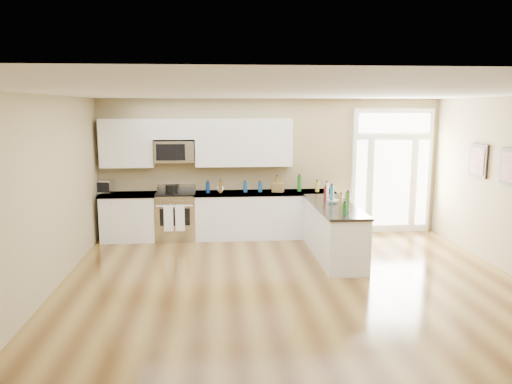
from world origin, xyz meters
TOP-DOWN VIEW (x-y plane):
  - ground at (0.00, 0.00)m, footprint 8.00×8.00m
  - room_shell at (0.00, 0.00)m, footprint 8.00×8.00m
  - back_cabinet_left at (-2.87, 3.69)m, footprint 1.10×0.66m
  - back_cabinet_right at (-0.16, 3.69)m, footprint 2.85×0.66m
  - peninsula_cabinet at (0.93, 2.24)m, footprint 0.69×2.32m
  - upper_cabinet_left at (-2.88, 3.83)m, footprint 1.04×0.33m
  - upper_cabinet_right at (-0.57, 3.83)m, footprint 1.94×0.33m
  - upper_cabinet_short at (-1.95, 3.83)m, footprint 0.82×0.33m
  - microwave at (-1.95, 3.80)m, footprint 0.78×0.41m
  - entry_door at (2.55, 3.95)m, footprint 1.70×0.10m
  - wall_art_near at (3.47, 2.20)m, footprint 0.05×0.58m
  - wall_art_far at (3.47, 1.20)m, footprint 0.05×0.58m
  - kitchen_range at (-1.94, 3.69)m, footprint 0.78×0.69m
  - stockpot at (-2.02, 3.66)m, footprint 0.23×0.23m
  - toaster_oven at (-3.35, 3.81)m, footprint 0.35×0.29m
  - cardboard_box at (0.11, 3.66)m, footprint 0.26×0.23m
  - bowl_left at (-3.35, 3.79)m, footprint 0.23×0.23m
  - bowl_peninsula at (0.93, 2.40)m, footprint 0.22×0.22m
  - cup_counter at (-1.05, 3.76)m, footprint 0.14×0.14m
  - counter_bottles at (0.31, 3.05)m, footprint 2.39×2.46m

SIDE VIEW (x-z plane):
  - ground at x=0.00m, z-range 0.00..0.00m
  - peninsula_cabinet at x=0.93m, z-range -0.04..0.90m
  - back_cabinet_right at x=-0.16m, z-range -0.03..0.91m
  - back_cabinet_left at x=-2.87m, z-range -0.03..0.91m
  - kitchen_range at x=-1.94m, z-range -0.06..1.02m
  - bowl_left at x=-3.35m, z-range 0.94..0.99m
  - bowl_peninsula at x=0.93m, z-range 0.94..1.00m
  - cup_counter at x=-1.05m, z-range 0.94..1.05m
  - cardboard_box at x=0.11m, z-range 0.94..1.12m
  - stockpot at x=-2.02m, z-range 0.95..1.13m
  - counter_bottles at x=0.31m, z-range 0.91..1.23m
  - toaster_oven at x=-3.35m, z-range 0.94..1.20m
  - entry_door at x=2.55m, z-range 0.00..2.60m
  - wall_art_near at x=3.47m, z-range 1.41..1.99m
  - wall_art_far at x=3.47m, z-range 1.41..1.99m
  - room_shell at x=0.00m, z-range -2.29..5.71m
  - microwave at x=-1.95m, z-range 1.55..1.97m
  - upper_cabinet_left at x=-2.88m, z-range 1.45..2.40m
  - upper_cabinet_right at x=-0.57m, z-range 1.45..2.40m
  - upper_cabinet_short at x=-1.95m, z-range 2.00..2.40m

